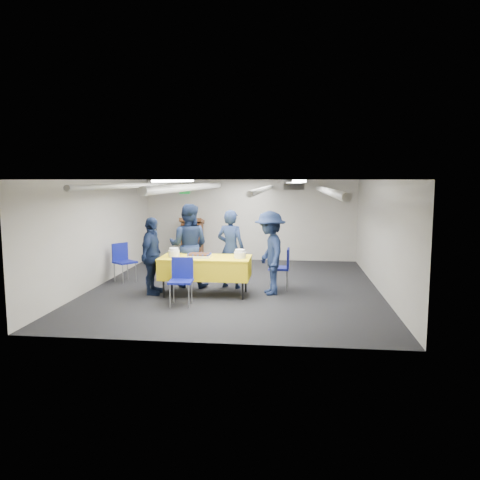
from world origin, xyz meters
name	(u,v)px	position (x,y,z in m)	size (l,w,h in m)	color
ground	(236,287)	(0.00, 0.00, 0.00)	(7.00, 7.00, 0.00)	black
room_shell	(242,202)	(0.09, 0.41, 1.81)	(6.00, 7.00, 2.30)	beige
serving_table	(206,267)	(-0.52, -0.74, 0.56)	(1.80, 0.87, 0.77)	black
sheet_cake	(199,255)	(-0.63, -0.80, 0.81)	(0.46, 0.35, 0.08)	white
plate_stack_left	(174,253)	(-1.15, -0.79, 0.85)	(0.22, 0.22, 0.18)	white
plate_stack_right	(240,254)	(0.18, -0.79, 0.85)	(0.24, 0.24, 0.17)	white
podium	(192,240)	(-1.60, 3.05, 0.61)	(0.62, 0.53, 1.25)	#5D3117
chair_near	(182,276)	(-0.83, -1.51, 0.53)	(0.44, 0.44, 0.87)	gray
chair_right	(283,264)	(1.01, -0.10, 0.53)	(0.44, 0.44, 0.87)	gray
chair_left	(123,258)	(-2.62, 0.29, 0.53)	(0.59, 0.59, 0.87)	gray
sailor_a	(231,249)	(-0.10, -0.05, 0.84)	(0.61, 0.40, 1.67)	black
sailor_b	(189,246)	(-1.02, -0.06, 0.89)	(0.87, 0.68, 1.79)	black
sailor_c	(152,256)	(-1.61, -0.79, 0.78)	(0.91, 0.38, 1.56)	black
sailor_d	(270,253)	(0.75, -0.52, 0.84)	(1.09, 0.62, 1.68)	black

